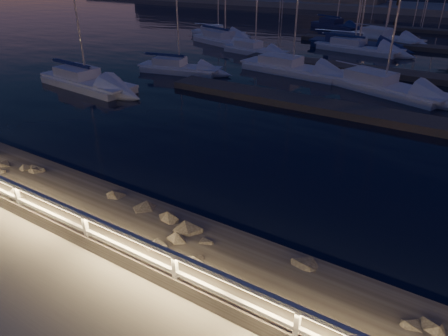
{
  "coord_description": "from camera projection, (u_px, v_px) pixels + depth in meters",
  "views": [
    {
      "loc": [
        5.71,
        -5.4,
        6.84
      ],
      "look_at": [
        -0.18,
        4.0,
        1.12
      ],
      "focal_mm": 32.0,
      "sensor_mm": 36.0,
      "label": 1
    }
  ],
  "objects": [
    {
      "name": "ground",
      "position": [
        145.0,
        273.0,
        9.89
      ],
      "size": [
        400.0,
        400.0,
        0.0
      ],
      "primitive_type": "plane",
      "color": "gray",
      "rests_on": "ground"
    },
    {
      "name": "harbor_water",
      "position": [
        396.0,
        66.0,
        33.85
      ],
      "size": [
        400.0,
        440.0,
        0.6
      ],
      "color": "black",
      "rests_on": "ground"
    },
    {
      "name": "guard_rail",
      "position": [
        140.0,
        247.0,
        9.57
      ],
      "size": [
        44.11,
        0.12,
        1.06
      ],
      "color": "silver",
      "rests_on": "ground"
    },
    {
      "name": "floating_docks",
      "position": [
        400.0,
        57.0,
        34.55
      ],
      "size": [
        22.0,
        36.0,
        0.4
      ],
      "color": "#564D47",
      "rests_on": "ground"
    },
    {
      "name": "sailboat_a",
      "position": [
        178.0,
        67.0,
        30.21
      ],
      "size": [
        6.6,
        3.14,
        10.9
      ],
      "rotation": [
        0.0,
        0.0,
        0.21
      ],
      "color": "silver",
      "rests_on": "ground"
    },
    {
      "name": "sailboat_b",
      "position": [
        85.0,
        80.0,
        26.66
      ],
      "size": [
        8.03,
        3.05,
        13.37
      ],
      "rotation": [
        0.0,
        0.0,
        -0.09
      ],
      "color": "silver",
      "rests_on": "ground"
    },
    {
      "name": "sailboat_c",
      "position": [
        290.0,
        67.0,
        30.12
      ],
      "size": [
        8.48,
        3.46,
        13.98
      ],
      "rotation": [
        0.0,
        0.0,
        -0.12
      ],
      "color": "silver",
      "rests_on": "ground"
    },
    {
      "name": "sailboat_e",
      "position": [
        254.0,
        49.0,
        36.46
      ],
      "size": [
        6.61,
        2.94,
        10.96
      ],
      "rotation": [
        0.0,
        0.0,
        -0.17
      ],
      "color": "silver",
      "rests_on": "ground"
    },
    {
      "name": "sailboat_f",
      "position": [
        224.0,
        39.0,
        40.73
      ],
      "size": [
        8.56,
        4.83,
        14.09
      ],
      "rotation": [
        0.0,
        0.0,
        -0.32
      ],
      "color": "silver",
      "rests_on": "ground"
    },
    {
      "name": "sailboat_g",
      "position": [
        381.0,
        85.0,
        25.75
      ],
      "size": [
        8.42,
        4.93,
        13.83
      ],
      "rotation": [
        0.0,
        0.0,
        -0.35
      ],
      "color": "silver",
      "rests_on": "ground"
    },
    {
      "name": "sailboat_i",
      "position": [
        217.0,
        32.0,
        45.4
      ],
      "size": [
        6.42,
        2.71,
        10.67
      ],
      "rotation": [
        0.0,
        0.0,
        0.14
      ],
      "color": "silver",
      "rests_on": "ground"
    },
    {
      "name": "sailboat_j",
      "position": [
        352.0,
        43.0,
        38.75
      ],
      "size": [
        8.6,
        2.77,
        14.53
      ],
      "rotation": [
        0.0,
        0.0,
        -0.02
      ],
      "color": "navy",
      "rests_on": "ground"
    },
    {
      "name": "sailboat_k",
      "position": [
        356.0,
        47.0,
        37.38
      ],
      "size": [
        8.33,
        3.63,
        13.69
      ],
      "rotation": [
        0.0,
        0.0,
        -0.16
      ],
      "color": "silver",
      "rests_on": "ground"
    },
    {
      "name": "sailboat_m",
      "position": [
        335.0,
        25.0,
        50.42
      ],
      "size": [
        7.34,
        4.74,
        12.29
      ],
      "rotation": [
        0.0,
        0.0,
        -0.42
      ],
      "color": "navy",
      "rests_on": "ground"
    },
    {
      "name": "sailboat_n",
      "position": [
        383.0,
        37.0,
        42.18
      ],
      "size": [
        8.42,
        5.1,
        13.92
      ],
      "rotation": [
        0.0,
        0.0,
        -0.37
      ],
      "color": "silver",
      "rests_on": "ground"
    }
  ]
}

